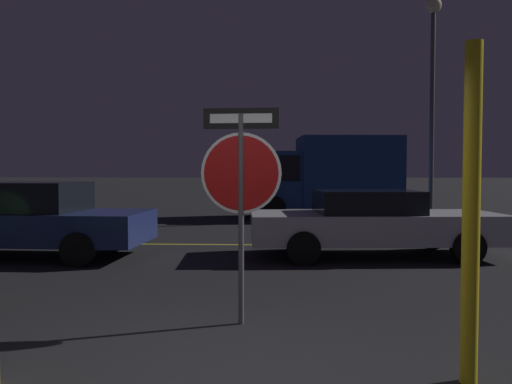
% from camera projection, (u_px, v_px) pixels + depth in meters
% --- Properties ---
extents(ground_plane, '(260.00, 260.00, 0.00)m').
position_uv_depth(ground_plane, '(229.00, 384.00, 3.86)').
color(ground_plane, black).
extents(road_center_stripe, '(41.21, 0.12, 0.01)m').
position_uv_depth(road_center_stripe, '(262.00, 245.00, 11.18)').
color(road_center_stripe, gold).
rests_on(road_center_stripe, ground_plane).
extents(stop_sign, '(0.87, 0.06, 2.32)m').
position_uv_depth(stop_sign, '(241.00, 174.00, 5.33)').
color(stop_sign, '#4C4C51').
rests_on(stop_sign, ground_plane).
extents(yellow_pole_right, '(0.13, 0.13, 2.64)m').
position_uv_depth(yellow_pole_right, '(471.00, 214.00, 3.84)').
color(yellow_pole_right, yellow).
rests_on(yellow_pole_right, ground_plane).
extents(passing_car_2, '(4.88, 2.07, 1.44)m').
position_uv_depth(passing_car_2, '(25.00, 220.00, 9.59)').
color(passing_car_2, navy).
rests_on(passing_car_2, ground_plane).
extents(passing_car_3, '(4.93, 2.17, 1.28)m').
position_uv_depth(passing_car_3, '(372.00, 222.00, 9.66)').
color(passing_car_3, silver).
rests_on(passing_car_3, ground_plane).
extents(delivery_truck, '(5.77, 2.84, 2.87)m').
position_uv_depth(delivery_truck, '(317.00, 174.00, 17.80)').
color(delivery_truck, navy).
rests_on(delivery_truck, ground_plane).
extents(street_lamp, '(0.55, 0.55, 7.74)m').
position_uv_depth(street_lamp, '(433.00, 64.00, 17.53)').
color(street_lamp, '#4C4C51').
rests_on(street_lamp, ground_plane).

